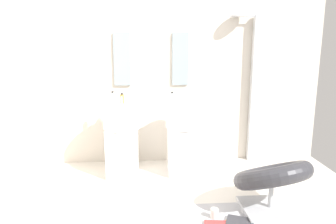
{
  "coord_description": "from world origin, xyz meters",
  "views": [
    {
      "loc": [
        -0.11,
        -2.86,
        1.69
      ],
      "look_at": [
        0.15,
        0.55,
        0.95
      ],
      "focal_mm": 34.5,
      "sensor_mm": 36.0,
      "label": 1
    }
  ],
  "objects_px": {
    "soap_bottle_white": "(113,99)",
    "pedestal_sink_right": "(184,137)",
    "shower_column": "(255,87)",
    "coffee_mug": "(214,213)",
    "pedestal_sink_left": "(122,138)",
    "soap_bottle_green": "(173,99)",
    "magazine_charcoal": "(240,222)",
    "soap_bottle_amber": "(122,99)",
    "soap_bottle_clear": "(172,99)",
    "lounge_chair": "(272,180)"
  },
  "relations": [
    {
      "from": "lounge_chair",
      "to": "shower_column",
      "type": "bearing_deg",
      "value": 78.84
    },
    {
      "from": "shower_column",
      "to": "coffee_mug",
      "type": "bearing_deg",
      "value": -119.43
    },
    {
      "from": "coffee_mug",
      "to": "soap_bottle_green",
      "type": "bearing_deg",
      "value": 104.08
    },
    {
      "from": "magazine_charcoal",
      "to": "soap_bottle_clear",
      "type": "bearing_deg",
      "value": 134.8
    },
    {
      "from": "soap_bottle_clear",
      "to": "soap_bottle_green",
      "type": "relative_size",
      "value": 1.18
    },
    {
      "from": "pedestal_sink_left",
      "to": "soap_bottle_clear",
      "type": "bearing_deg",
      "value": 0.68
    },
    {
      "from": "pedestal_sink_right",
      "to": "coffee_mug",
      "type": "relative_size",
      "value": 10.47
    },
    {
      "from": "lounge_chair",
      "to": "soap_bottle_amber",
      "type": "height_order",
      "value": "soap_bottle_amber"
    },
    {
      "from": "pedestal_sink_left",
      "to": "lounge_chair",
      "type": "xyz_separation_m",
      "value": [
        1.55,
        -1.09,
        -0.14
      ]
    },
    {
      "from": "pedestal_sink_left",
      "to": "soap_bottle_white",
      "type": "bearing_deg",
      "value": 143.99
    },
    {
      "from": "shower_column",
      "to": "soap_bottle_white",
      "type": "relative_size",
      "value": 11.83
    },
    {
      "from": "magazine_charcoal",
      "to": "coffee_mug",
      "type": "relative_size",
      "value": 2.59
    },
    {
      "from": "shower_column",
      "to": "soap_bottle_white",
      "type": "height_order",
      "value": "shower_column"
    },
    {
      "from": "pedestal_sink_left",
      "to": "soap_bottle_amber",
      "type": "height_order",
      "value": "soap_bottle_amber"
    },
    {
      "from": "magazine_charcoal",
      "to": "soap_bottle_clear",
      "type": "height_order",
      "value": "soap_bottle_clear"
    },
    {
      "from": "pedestal_sink_left",
      "to": "soap_bottle_white",
      "type": "height_order",
      "value": "soap_bottle_white"
    },
    {
      "from": "pedestal_sink_right",
      "to": "coffee_mug",
      "type": "height_order",
      "value": "pedestal_sink_right"
    },
    {
      "from": "lounge_chair",
      "to": "magazine_charcoal",
      "type": "bearing_deg",
      "value": -150.96
    },
    {
      "from": "magazine_charcoal",
      "to": "soap_bottle_amber",
      "type": "relative_size",
      "value": 1.81
    },
    {
      "from": "pedestal_sink_left",
      "to": "shower_column",
      "type": "bearing_deg",
      "value": 12.13
    },
    {
      "from": "soap_bottle_white",
      "to": "lounge_chair",
      "type": "bearing_deg",
      "value": -35.13
    },
    {
      "from": "pedestal_sink_right",
      "to": "soap_bottle_green",
      "type": "distance_m",
      "value": 0.51
    },
    {
      "from": "soap_bottle_clear",
      "to": "soap_bottle_white",
      "type": "distance_m",
      "value": 0.75
    },
    {
      "from": "shower_column",
      "to": "soap_bottle_green",
      "type": "relative_size",
      "value": 14.34
    },
    {
      "from": "soap_bottle_amber",
      "to": "shower_column",
      "type": "bearing_deg",
      "value": 7.69
    },
    {
      "from": "soap_bottle_clear",
      "to": "soap_bottle_green",
      "type": "distance_m",
      "value": 0.04
    },
    {
      "from": "soap_bottle_white",
      "to": "soap_bottle_green",
      "type": "height_order",
      "value": "soap_bottle_white"
    },
    {
      "from": "pedestal_sink_left",
      "to": "magazine_charcoal",
      "type": "xyz_separation_m",
      "value": [
        1.18,
        -1.29,
        -0.46
      ]
    },
    {
      "from": "shower_column",
      "to": "lounge_chair",
      "type": "height_order",
      "value": "shower_column"
    },
    {
      "from": "soap_bottle_white",
      "to": "pedestal_sink_right",
      "type": "bearing_deg",
      "value": -4.94
    },
    {
      "from": "soap_bottle_white",
      "to": "coffee_mug",
      "type": "bearing_deg",
      "value": -49.59
    },
    {
      "from": "pedestal_sink_left",
      "to": "soap_bottle_green",
      "type": "height_order",
      "value": "soap_bottle_green"
    },
    {
      "from": "magazine_charcoal",
      "to": "coffee_mug",
      "type": "xyz_separation_m",
      "value": [
        -0.22,
        0.12,
        0.03
      ]
    },
    {
      "from": "soap_bottle_green",
      "to": "soap_bottle_clear",
      "type": "bearing_deg",
      "value": -103.07
    },
    {
      "from": "pedestal_sink_right",
      "to": "lounge_chair",
      "type": "height_order",
      "value": "pedestal_sink_right"
    },
    {
      "from": "magazine_charcoal",
      "to": "soap_bottle_green",
      "type": "height_order",
      "value": "soap_bottle_green"
    },
    {
      "from": "soap_bottle_amber",
      "to": "soap_bottle_white",
      "type": "bearing_deg",
      "value": -147.95
    },
    {
      "from": "coffee_mug",
      "to": "soap_bottle_white",
      "type": "distance_m",
      "value": 1.89
    },
    {
      "from": "shower_column",
      "to": "soap_bottle_amber",
      "type": "relative_size",
      "value": 14.86
    },
    {
      "from": "coffee_mug",
      "to": "magazine_charcoal",
      "type": "bearing_deg",
      "value": -28.91
    },
    {
      "from": "magazine_charcoal",
      "to": "pedestal_sink_right",
      "type": "bearing_deg",
      "value": 129.03
    },
    {
      "from": "lounge_chair",
      "to": "soap_bottle_white",
      "type": "relative_size",
      "value": 5.92
    },
    {
      "from": "soap_bottle_amber",
      "to": "pedestal_sink_right",
      "type": "bearing_deg",
      "value": -10.64
    },
    {
      "from": "magazine_charcoal",
      "to": "coffee_mug",
      "type": "height_order",
      "value": "coffee_mug"
    },
    {
      "from": "pedestal_sink_left",
      "to": "lounge_chair",
      "type": "relative_size",
      "value": 0.99
    },
    {
      "from": "soap_bottle_amber",
      "to": "soap_bottle_clear",
      "type": "distance_m",
      "value": 0.65
    },
    {
      "from": "shower_column",
      "to": "soap_bottle_amber",
      "type": "bearing_deg",
      "value": -172.31
    },
    {
      "from": "pedestal_sink_right",
      "to": "magazine_charcoal",
      "type": "height_order",
      "value": "pedestal_sink_right"
    },
    {
      "from": "pedestal_sink_left",
      "to": "soap_bottle_amber",
      "type": "relative_size",
      "value": 7.34
    },
    {
      "from": "magazine_charcoal",
      "to": "soap_bottle_clear",
      "type": "xyz_separation_m",
      "value": [
        -0.53,
        1.3,
        0.97
      ]
    }
  ]
}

